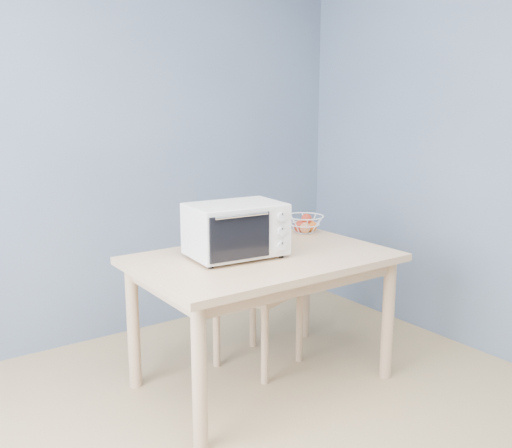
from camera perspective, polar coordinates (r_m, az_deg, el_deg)
room at (r=1.81m, az=5.61°, el=3.38°), size 4.01×4.51×2.61m
dining_table at (r=3.17m, az=0.69°, el=-4.93°), size 1.40×0.90×0.75m
toaster_oven at (r=3.06m, az=-2.36°, el=-0.56°), size 0.53×0.40×0.30m
fruit_basket at (r=3.68m, az=4.88°, el=0.02°), size 0.29×0.29×0.12m
dining_chair at (r=3.48m, az=-0.32°, el=-6.89°), size 0.53×0.53×0.91m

